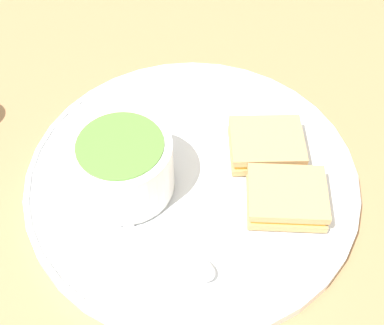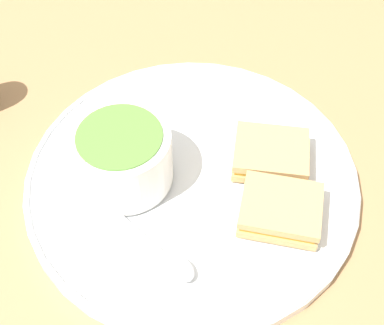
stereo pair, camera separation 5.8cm
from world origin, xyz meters
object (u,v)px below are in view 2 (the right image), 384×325
(soup_bowl, at_px, (122,156))
(sandwich_half_near, at_px, (280,210))
(spoon, at_px, (172,263))
(sandwich_half_far, at_px, (271,154))

(soup_bowl, distance_m, sandwich_half_near, 0.18)
(spoon, relative_size, sandwich_half_far, 1.13)
(soup_bowl, xyz_separation_m, spoon, (-0.11, 0.04, -0.03))
(sandwich_half_near, bearing_deg, spoon, 69.90)
(spoon, height_order, sandwich_half_far, sandwich_half_far)
(soup_bowl, bearing_deg, sandwich_half_far, -129.66)
(sandwich_half_near, relative_size, sandwich_half_far, 0.99)
(spoon, xyz_separation_m, sandwich_half_near, (-0.04, -0.12, 0.01))
(soup_bowl, height_order, spoon, soup_bowl)
(spoon, bearing_deg, sandwich_half_far, 94.29)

